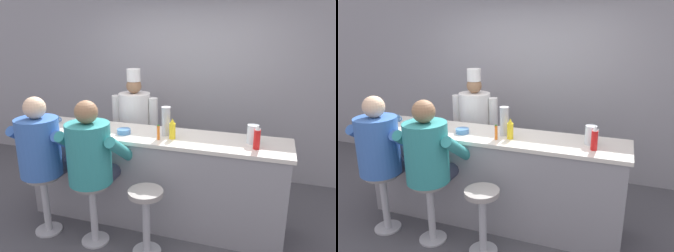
{
  "view_description": "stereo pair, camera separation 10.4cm",
  "coord_description": "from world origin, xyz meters",
  "views": [
    {
      "loc": [
        1.2,
        -2.86,
        2.17
      ],
      "look_at": [
        0.17,
        0.29,
        1.17
      ],
      "focal_mm": 35.0,
      "sensor_mm": 36.0,
      "label": 1
    },
    {
      "loc": [
        1.3,
        -2.82,
        2.17
      ],
      "look_at": [
        0.17,
        0.29,
        1.17
      ],
      "focal_mm": 35.0,
      "sensor_mm": 36.0,
      "label": 2
    }
  ],
  "objects": [
    {
      "name": "ketchup_bottle_red",
      "position": [
        1.09,
        0.2,
        1.16
      ],
      "size": [
        0.06,
        0.06,
        0.24
      ],
      "color": "red",
      "rests_on": "diner_counter"
    },
    {
      "name": "cereal_bowl",
      "position": [
        -0.32,
        0.24,
        1.07
      ],
      "size": [
        0.15,
        0.15,
        0.05
      ],
      "color": "#4C7FB7",
      "rests_on": "diner_counter"
    },
    {
      "name": "breakfast_plate",
      "position": [
        -0.74,
        0.28,
        1.06
      ],
      "size": [
        0.22,
        0.22,
        0.04
      ],
      "color": "white",
      "rests_on": "diner_counter"
    },
    {
      "name": "coffee_mug_blue",
      "position": [
        -1.3,
        0.38,
        1.08
      ],
      "size": [
        0.13,
        0.09,
        0.08
      ],
      "color": "#4C7AB2",
      "rests_on": "diner_counter"
    },
    {
      "name": "hot_sauce_bottle_orange",
      "position": [
        0.11,
        0.17,
        1.12
      ],
      "size": [
        0.03,
        0.03,
        0.16
      ],
      "color": "orange",
      "rests_on": "diner_counter"
    },
    {
      "name": "diner_seated_blue",
      "position": [
        -1.03,
        -0.24,
        0.94
      ],
      "size": [
        0.65,
        0.64,
        1.51
      ],
      "color": "#B2B5BA",
      "rests_on": "ground_plane"
    },
    {
      "name": "cup_stack_steel",
      "position": [
        0.13,
        0.33,
        1.2
      ],
      "size": [
        0.1,
        0.1,
        0.31
      ],
      "color": "#B7BABF",
      "rests_on": "diner_counter"
    },
    {
      "name": "water_pitcher_clear",
      "position": [
        1.04,
        0.36,
        1.14
      ],
      "size": [
        0.13,
        0.12,
        0.19
      ],
      "color": "silver",
      "rests_on": "diner_counter"
    },
    {
      "name": "ground_plane",
      "position": [
        0.0,
        0.0,
        0.0
      ],
      "size": [
        20.0,
        20.0,
        0.0
      ],
      "primitive_type": "plane",
      "color": "#4C4C51"
    },
    {
      "name": "diner_seated_teal",
      "position": [
        -0.45,
        -0.24,
        0.95
      ],
      "size": [
        0.65,
        0.65,
        1.52
      ],
      "color": "#B2B5BA",
      "rests_on": "ground_plane"
    },
    {
      "name": "cook_in_whites_near",
      "position": [
        -0.53,
        1.0,
        0.91
      ],
      "size": [
        0.65,
        0.41,
        1.66
      ],
      "color": "#232328",
      "rests_on": "ground_plane"
    },
    {
      "name": "empty_stool_round",
      "position": [
        0.13,
        -0.28,
        0.46
      ],
      "size": [
        0.34,
        0.34,
        0.68
      ],
      "color": "#B2B5BA",
      "rests_on": "ground_plane"
    },
    {
      "name": "wall_back",
      "position": [
        0.0,
        1.84,
        1.35
      ],
      "size": [
        10.0,
        0.06,
        2.7
      ],
      "color": "#99999E",
      "rests_on": "ground_plane"
    },
    {
      "name": "mustard_bottle_yellow",
      "position": [
        0.23,
        0.24,
        1.15
      ],
      "size": [
        0.07,
        0.07,
        0.22
      ],
      "color": "yellow",
      "rests_on": "diner_counter"
    },
    {
      "name": "diner_counter",
      "position": [
        0.0,
        0.32,
        0.52
      ],
      "size": [
        2.9,
        0.63,
        1.05
      ],
      "color": "gray",
      "rests_on": "ground_plane"
    }
  ]
}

